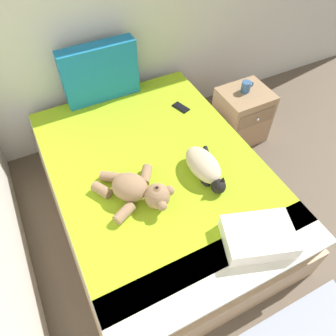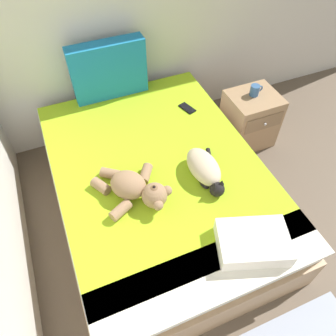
{
  "view_description": "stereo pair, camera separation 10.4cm",
  "coord_description": "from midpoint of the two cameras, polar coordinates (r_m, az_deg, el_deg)",
  "views": [
    {
      "loc": [
        0.44,
        1.94,
        2.25
      ],
      "look_at": [
        1.08,
        3.2,
        0.59
      ],
      "focal_mm": 34.57,
      "sensor_mm": 36.0,
      "label": 1
    },
    {
      "loc": [
        0.53,
        1.89,
        2.25
      ],
      "look_at": [
        1.08,
        3.2,
        0.59
      ],
      "focal_mm": 34.57,
      "sensor_mm": 36.0,
      "label": 2
    }
  ],
  "objects": [
    {
      "name": "teddy_bear",
      "position": [
        2.08,
        -4.3,
        -3.64
      ],
      "size": [
        0.47,
        0.5,
        0.18
      ],
      "color": "#937051",
      "rests_on": "bed"
    },
    {
      "name": "nightstand",
      "position": [
        3.14,
        15.12,
        8.29
      ],
      "size": [
        0.44,
        0.42,
        0.52
      ],
      "color": "#9E7A56",
      "rests_on": "ground_plane"
    },
    {
      "name": "throw_pillow",
      "position": [
        1.97,
        16.22,
        -12.52
      ],
      "size": [
        0.47,
        0.39,
        0.11
      ],
      "primitive_type": "cube",
      "rotation": [
        0.0,
        0.0,
        -0.33
      ],
      "color": "white",
      "rests_on": "bed"
    },
    {
      "name": "mug",
      "position": [
        2.97,
        16.08,
        13.02
      ],
      "size": [
        0.12,
        0.08,
        0.09
      ],
      "color": "#33598C",
      "rests_on": "nightstand"
    },
    {
      "name": "bed",
      "position": [
        2.49,
        -0.47,
        -3.5
      ],
      "size": [
        1.47,
        2.03,
        0.51
      ],
      "color": "#9E7A56",
      "rests_on": "ground_plane"
    },
    {
      "name": "cat",
      "position": [
        2.2,
        7.85,
        -0.19
      ],
      "size": [
        0.25,
        0.43,
        0.15
      ],
      "color": "#C6B293",
      "rests_on": "bed"
    },
    {
      "name": "cell_phone",
      "position": [
        2.75,
        4.5,
        10.46
      ],
      "size": [
        0.11,
        0.16,
        0.01
      ],
      "color": "black",
      "rests_on": "bed"
    },
    {
      "name": "patterned_cushion",
      "position": [
        2.8,
        -9.33,
        16.63
      ],
      "size": [
        0.62,
        0.13,
        0.48
      ],
      "color": "#1972AD",
      "rests_on": "bed"
    }
  ]
}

